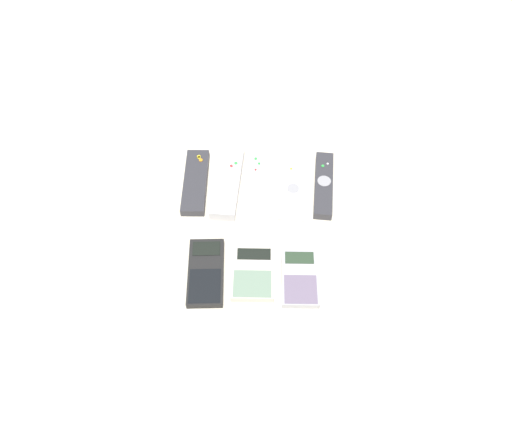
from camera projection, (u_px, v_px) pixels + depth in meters
ground_plane at (255, 234)px, 1.10m from camera, size 3.00×3.00×0.00m
remote_0 at (196, 182)px, 1.17m from camera, size 0.06×0.19×0.02m
remote_1 at (227, 183)px, 1.16m from camera, size 0.07×0.20×0.03m
remote_2 at (260, 185)px, 1.16m from camera, size 0.06×0.19×0.02m
remote_3 at (294, 185)px, 1.16m from camera, size 0.07×0.21×0.03m
remote_4 at (324, 185)px, 1.16m from camera, size 0.05×0.19×0.02m
calculator_0 at (206, 272)px, 1.03m from camera, size 0.08×0.16×0.02m
calculator_1 at (252, 273)px, 1.03m from camera, size 0.09×0.12×0.02m
calculator_2 at (300, 278)px, 1.02m from camera, size 0.08×0.13×0.02m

